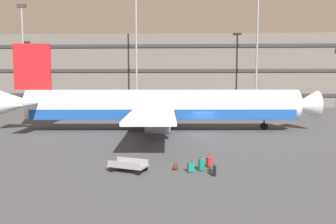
{
  "coord_description": "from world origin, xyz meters",
  "views": [
    {
      "loc": [
        -2.53,
        -39.28,
        6.37
      ],
      "look_at": [
        -3.98,
        -5.37,
        3.0
      ],
      "focal_mm": 35.87,
      "sensor_mm": 36.0,
      "label": 1
    }
  ],
  "objects_px": {
    "suitcase_upright": "(214,170)",
    "backpack_silver": "(212,168)",
    "airliner": "(160,106)",
    "suitcase_large": "(191,167)",
    "backpack_laid_flat": "(175,167)",
    "suitcase_scuffed": "(209,162)",
    "baggage_cart": "(128,165)",
    "suitcase_orange": "(201,164)"
  },
  "relations": [
    {
      "from": "baggage_cart",
      "to": "suitcase_upright",
      "type": "bearing_deg",
      "value": -7.55
    },
    {
      "from": "suitcase_orange",
      "to": "suitcase_large",
      "type": "bearing_deg",
      "value": -149.43
    },
    {
      "from": "suitcase_upright",
      "to": "backpack_silver",
      "type": "xyz_separation_m",
      "value": [
        -0.1,
        1.05,
        -0.15
      ]
    },
    {
      "from": "airliner",
      "to": "suitcase_upright",
      "type": "distance_m",
      "value": 20.29
    },
    {
      "from": "backpack_laid_flat",
      "to": "baggage_cart",
      "type": "distance_m",
      "value": 3.27
    },
    {
      "from": "suitcase_orange",
      "to": "airliner",
      "type": "bearing_deg",
      "value": 102.75
    },
    {
      "from": "suitcase_upright",
      "to": "airliner",
      "type": "bearing_deg",
      "value": 104.17
    },
    {
      "from": "suitcase_scuffed",
      "to": "suitcase_upright",
      "type": "distance_m",
      "value": 2.17
    },
    {
      "from": "suitcase_upright",
      "to": "backpack_laid_flat",
      "type": "height_order",
      "value": "suitcase_upright"
    },
    {
      "from": "airliner",
      "to": "backpack_laid_flat",
      "type": "bearing_deg",
      "value": -82.78
    },
    {
      "from": "airliner",
      "to": "baggage_cart",
      "type": "xyz_separation_m",
      "value": [
        -0.91,
        -18.74,
        -2.55
      ]
    },
    {
      "from": "suitcase_upright",
      "to": "baggage_cart",
      "type": "bearing_deg",
      "value": 172.45
    },
    {
      "from": "suitcase_large",
      "to": "backpack_laid_flat",
      "type": "bearing_deg",
      "value": 156.64
    },
    {
      "from": "suitcase_scuffed",
      "to": "suitcase_orange",
      "type": "relative_size",
      "value": 0.93
    },
    {
      "from": "backpack_laid_flat",
      "to": "baggage_cart",
      "type": "relative_size",
      "value": 0.16
    },
    {
      "from": "suitcase_scuffed",
      "to": "suitcase_upright",
      "type": "xyz_separation_m",
      "value": [
        0.16,
        -2.16,
        -0.01
      ]
    },
    {
      "from": "baggage_cart",
      "to": "suitcase_large",
      "type": "bearing_deg",
      "value": -0.08
    },
    {
      "from": "airliner",
      "to": "suitcase_scuffed",
      "type": "xyz_separation_m",
      "value": [
        4.77,
        -17.35,
        -2.6
      ]
    },
    {
      "from": "backpack_laid_flat",
      "to": "baggage_cart",
      "type": "xyz_separation_m",
      "value": [
        -3.23,
        -0.47,
        0.19
      ]
    },
    {
      "from": "backpack_silver",
      "to": "baggage_cart",
      "type": "bearing_deg",
      "value": -177.27
    },
    {
      "from": "suitcase_scuffed",
      "to": "baggage_cart",
      "type": "height_order",
      "value": "suitcase_scuffed"
    },
    {
      "from": "suitcase_upright",
      "to": "backpack_silver",
      "type": "distance_m",
      "value": 1.06
    },
    {
      "from": "airliner",
      "to": "backpack_silver",
      "type": "height_order",
      "value": "airliner"
    },
    {
      "from": "airliner",
      "to": "suitcase_orange",
      "type": "bearing_deg",
      "value": -77.25
    },
    {
      "from": "suitcase_upright",
      "to": "suitcase_scuffed",
      "type": "bearing_deg",
      "value": 94.28
    },
    {
      "from": "suitcase_orange",
      "to": "suitcase_upright",
      "type": "xyz_separation_m",
      "value": [
        0.78,
        -1.2,
        -0.07
      ]
    },
    {
      "from": "suitcase_large",
      "to": "airliner",
      "type": "bearing_deg",
      "value": 100.3
    },
    {
      "from": "suitcase_upright",
      "to": "baggage_cart",
      "type": "height_order",
      "value": "suitcase_upright"
    },
    {
      "from": "airliner",
      "to": "baggage_cart",
      "type": "height_order",
      "value": "airliner"
    },
    {
      "from": "airliner",
      "to": "suitcase_large",
      "type": "relative_size",
      "value": 50.4
    },
    {
      "from": "backpack_silver",
      "to": "airliner",
      "type": "bearing_deg",
      "value": 104.66
    },
    {
      "from": "airliner",
      "to": "suitcase_large",
      "type": "height_order",
      "value": "airliner"
    },
    {
      "from": "suitcase_scuffed",
      "to": "baggage_cart",
      "type": "relative_size",
      "value": 0.27
    },
    {
      "from": "airliner",
      "to": "suitcase_upright",
      "type": "xyz_separation_m",
      "value": [
        4.93,
        -19.51,
        -2.6
      ]
    },
    {
      "from": "suitcase_scuffed",
      "to": "baggage_cart",
      "type": "distance_m",
      "value": 5.85
    },
    {
      "from": "backpack_laid_flat",
      "to": "baggage_cart",
      "type": "height_order",
      "value": "baggage_cart"
    },
    {
      "from": "airliner",
      "to": "backpack_silver",
      "type": "distance_m",
      "value": 19.28
    },
    {
      "from": "airliner",
      "to": "suitcase_large",
      "type": "distance_m",
      "value": 19.23
    },
    {
      "from": "backpack_laid_flat",
      "to": "suitcase_scuffed",
      "type": "bearing_deg",
      "value": 20.64
    },
    {
      "from": "suitcase_scuffed",
      "to": "backpack_silver",
      "type": "xyz_separation_m",
      "value": [
        0.07,
        -1.12,
        -0.15
      ]
    },
    {
      "from": "backpack_laid_flat",
      "to": "backpack_silver",
      "type": "distance_m",
      "value": 2.52
    },
    {
      "from": "suitcase_orange",
      "to": "baggage_cart",
      "type": "xyz_separation_m",
      "value": [
        -5.06,
        -0.43,
        -0.02
      ]
    }
  ]
}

